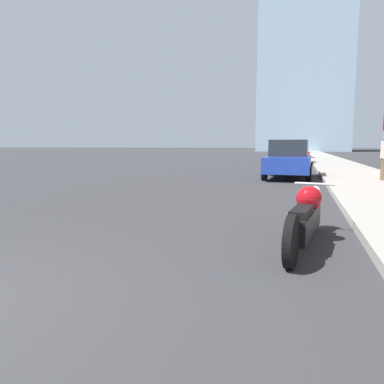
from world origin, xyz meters
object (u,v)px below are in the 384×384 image
object	(u,v)px
parked_car_blue	(289,159)
parked_car_red	(294,153)
motorcycle	(306,217)
parked_car_yellow	(300,150)

from	to	relation	value
parked_car_blue	parked_car_red	size ratio (longest dim) A/B	0.93
motorcycle	parked_car_blue	bearing A→B (deg)	101.68
parked_car_red	parked_car_yellow	xyz separation A→B (m)	(0.38, 10.89, 0.04)
parked_car_red	parked_car_yellow	size ratio (longest dim) A/B	1.16
parked_car_red	parked_car_yellow	bearing A→B (deg)	83.21
motorcycle	parked_car_blue	world-z (taller)	parked_car_blue
motorcycle	parked_car_yellow	xyz separation A→B (m)	(-0.15, 34.78, 0.48)
motorcycle	parked_car_yellow	world-z (taller)	parked_car_yellow
parked_car_red	parked_car_yellow	world-z (taller)	parked_car_yellow
parked_car_blue	parked_car_red	distance (m)	12.84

